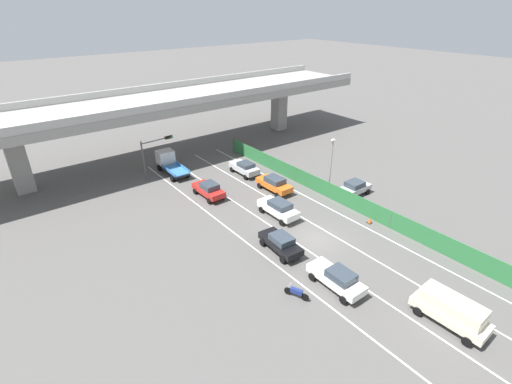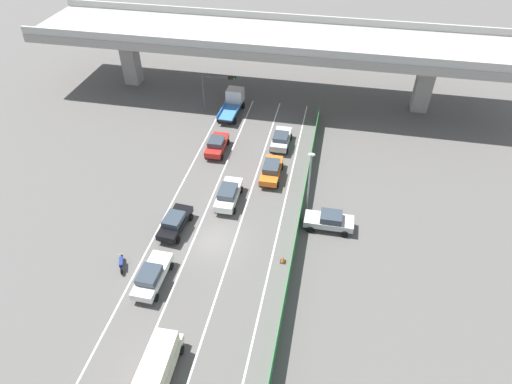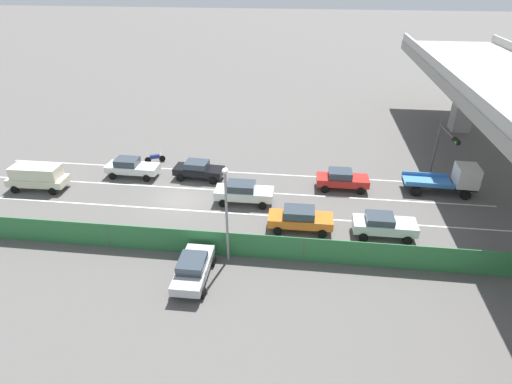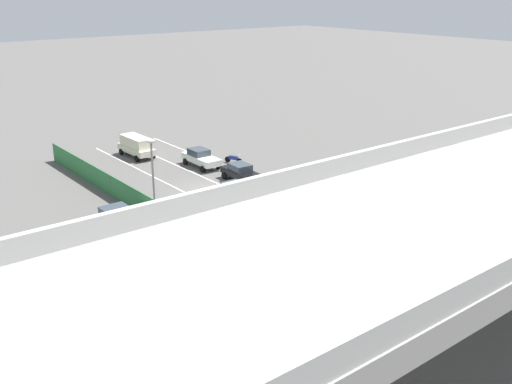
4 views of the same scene
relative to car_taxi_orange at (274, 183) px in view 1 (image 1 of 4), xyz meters
The scene contains 20 objects.
ground_plane 10.42m from the car_taxi_orange, 108.71° to the right, with size 300.00×300.00×0.00m, color #565451.
lane_line_left_edge 10.64m from the car_taxi_orange, 144.21° to the right, with size 0.14×43.26×0.01m, color silver.
lane_line_mid_left 8.07m from the car_taxi_orange, 129.36° to the right, with size 0.14×43.26×0.01m, color silver.
lane_line_mid_right 6.46m from the car_taxi_orange, 104.23° to the right, with size 0.14×43.26×0.01m, color silver.
lane_line_right_edge 6.56m from the car_taxi_orange, 72.61° to the right, with size 0.14×43.26×0.01m, color silver.
elevated_overpass 18.83m from the car_taxi_orange, 100.81° to the left, with size 59.60×11.26×8.89m.
green_fence 7.21m from the car_taxi_orange, 59.35° to the right, with size 0.10×39.36×1.82m.
car_taxi_orange is the anchor object (origin of this frame).
car_sedan_silver 5.83m from the car_taxi_orange, 89.27° to the left, with size 2.01×4.37×1.63m.
car_hatchback_white 16.66m from the car_taxi_orange, 113.92° to the right, with size 2.01×4.66×1.68m.
car_sedan_red 7.41m from the car_taxi_orange, 153.33° to the left, with size 2.03×4.36×1.69m.
car_sedan_white 5.67m from the car_taxi_orange, 125.91° to the right, with size 1.99×4.63×1.73m.
car_van_cream 22.42m from the car_taxi_orange, 98.97° to the right, with size 2.14×4.91×2.10m.
car_sedan_black 11.54m from the car_taxi_orange, 127.50° to the right, with size 2.18×4.47×1.61m.
flatbed_truck_blue 14.25m from the car_taxi_orange, 119.33° to the left, with size 2.42×5.79×2.51m.
motorcycle 17.25m from the car_taxi_orange, 124.85° to the right, with size 0.92×1.84×0.93m.
parked_wagon_silver 8.84m from the car_taxi_orange, 44.79° to the right, with size 4.38×2.03×1.63m.
traffic_light 14.92m from the car_taxi_orange, 127.35° to the left, with size 4.17×0.55×4.97m.
street_lamp 6.83m from the car_taxi_orange, 47.64° to the right, with size 0.60×0.36×6.60m.
traffic_cone 11.42m from the car_taxi_orange, 75.18° to the right, with size 0.47×0.47×0.60m.
Camera 1 is at (-21.48, -18.82, 19.22)m, focal length 26.00 mm.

